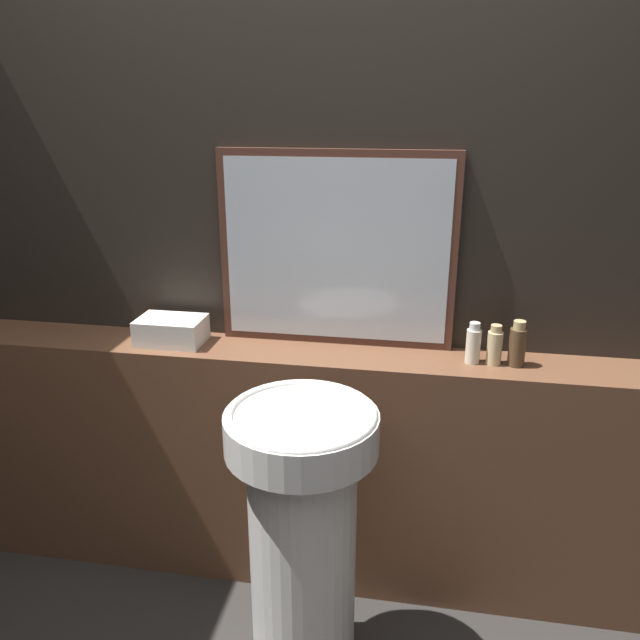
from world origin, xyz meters
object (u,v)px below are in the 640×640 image
(mirror, at_px, (336,251))
(towel_stack, at_px, (171,330))
(pedestal_sink, at_px, (303,532))
(shampoo_bottle, at_px, (473,344))
(lotion_bottle, at_px, (517,345))
(conditioner_bottle, at_px, (495,346))

(mirror, relative_size, towel_stack, 3.50)
(mirror, bearing_deg, pedestal_sink, -91.81)
(shampoo_bottle, bearing_deg, lotion_bottle, 0.00)
(lotion_bottle, bearing_deg, pedestal_sink, -145.68)
(pedestal_sink, bearing_deg, mirror, 88.19)
(pedestal_sink, xyz_separation_m, conditioner_bottle, (0.54, 0.41, 0.46))
(mirror, xyz_separation_m, towel_stack, (-0.55, -0.10, -0.28))
(towel_stack, distance_m, conditioner_bottle, 1.07)
(shampoo_bottle, bearing_deg, towel_stack, 180.00)
(mirror, bearing_deg, lotion_bottle, -9.48)
(mirror, height_order, towel_stack, mirror)
(towel_stack, distance_m, lotion_bottle, 1.14)
(towel_stack, bearing_deg, shampoo_bottle, -0.00)
(pedestal_sink, xyz_separation_m, lotion_bottle, (0.60, 0.41, 0.46))
(shampoo_bottle, bearing_deg, pedestal_sink, -138.77)
(towel_stack, bearing_deg, conditioner_bottle, 0.00)
(pedestal_sink, xyz_separation_m, towel_stack, (-0.54, 0.41, 0.44))
(pedestal_sink, height_order, conditioner_bottle, conditioner_bottle)
(shampoo_bottle, distance_m, lotion_bottle, 0.13)
(pedestal_sink, height_order, towel_stack, towel_stack)
(mirror, distance_m, lotion_bottle, 0.65)
(mirror, distance_m, shampoo_bottle, 0.53)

